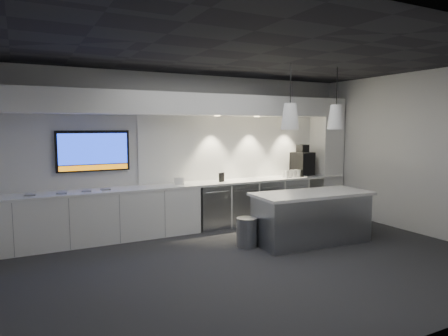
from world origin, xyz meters
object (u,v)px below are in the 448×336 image
wall_tv (93,151)px  coffee_machine (302,163)px  island (311,217)px  bin (247,232)px

wall_tv → coffee_machine: 4.45m
wall_tv → island: bearing=-31.6°
island → bin: bearing=168.5°
wall_tv → bin: 3.03m
island → bin: 1.17m
island → coffee_machine: bearing=59.3°
coffee_machine → wall_tv: bearing=170.5°
wall_tv → bin: size_ratio=2.58×
island → wall_tv: bearing=151.5°
coffee_machine → island: bearing=-130.1°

